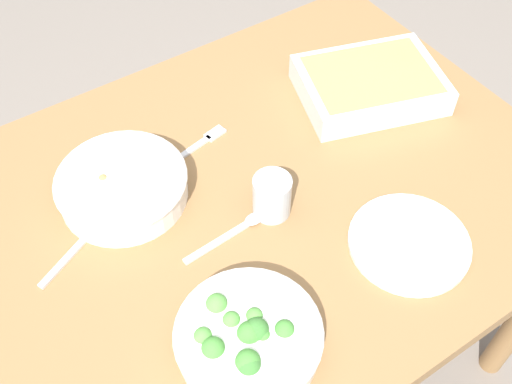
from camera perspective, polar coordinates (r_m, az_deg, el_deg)
The scene contains 11 objects.
ground_plane at distance 1.82m, azimuth -0.00°, elevation -14.91°, with size 6.00×6.00×0.00m, color slate.
dining_table at distance 1.25m, azimuth -0.00°, elevation -2.60°, with size 1.20×0.90×0.74m.
stew_bowl at distance 1.18m, azimuth -12.36°, elevation 0.59°, with size 0.25×0.25×0.06m.
broccoli_bowl at distance 0.98m, azimuth -0.76°, elevation -13.41°, with size 0.24×0.24×0.07m.
baking_dish at distance 1.38m, azimuth 10.60°, elevation 9.92°, with size 0.35×0.30×0.06m.
drink_cup at distance 1.12m, azimuth 1.35°, elevation -0.58°, with size 0.07×0.07×0.08m.
side_plate at distance 1.14m, azimuth 14.09°, elevation -4.62°, with size 0.22×0.22×0.01m, color silver.
spoon_by_stew at distance 1.15m, azimuth -15.81°, elevation -4.31°, with size 0.17×0.09×0.01m.
spoon_by_broccoli at distance 1.03m, azimuth -0.32°, elevation -11.86°, with size 0.13×0.14×0.01m.
spoon_spare at distance 1.12m, azimuth -1.87°, elevation -3.59°, with size 0.18×0.03×0.01m.
fork_on_table at distance 1.26m, azimuth -5.58°, elevation 4.27°, with size 0.18×0.05×0.01m.
Camera 1 is at (0.41, 0.62, 1.66)m, focal length 42.90 mm.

